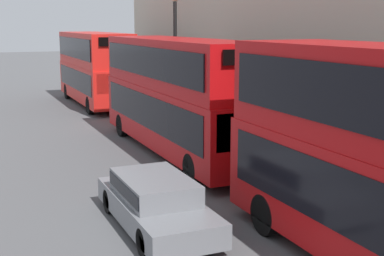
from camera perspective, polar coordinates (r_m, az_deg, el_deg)
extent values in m
cylinder|color=black|center=(13.10, 7.91, -9.11)|extent=(0.30, 1.00, 1.00)
cylinder|color=black|center=(14.34, 15.70, -7.62)|extent=(0.30, 1.00, 1.00)
cube|color=#B20C0F|center=(20.69, -1.48, 1.28)|extent=(2.55, 11.24, 2.25)
cube|color=#B20C0F|center=(20.44, -1.51, 6.93)|extent=(2.50, 11.01, 1.84)
cube|color=black|center=(20.65, -1.48, 2.02)|extent=(2.59, 10.34, 1.26)
cube|color=black|center=(20.44, -1.51, 7.18)|extent=(2.59, 10.34, 1.10)
cube|color=black|center=(15.65, 6.15, -0.31)|extent=(2.17, 0.06, 1.12)
cube|color=black|center=(15.37, 6.32, 7.55)|extent=(1.78, 0.06, 0.44)
cylinder|color=black|center=(16.86, 0.08, -4.39)|extent=(0.30, 1.00, 1.00)
cylinder|color=black|center=(17.84, 6.74, -3.59)|extent=(0.30, 1.00, 1.00)
cylinder|color=black|center=(24.26, -7.47, 0.31)|extent=(0.30, 1.00, 1.00)
cylinder|color=black|center=(24.95, -2.50, 0.69)|extent=(0.30, 1.00, 1.00)
cube|color=red|center=(33.87, -10.28, 4.83)|extent=(2.55, 10.03, 2.13)
cube|color=red|center=(33.71, -10.40, 8.30)|extent=(2.50, 9.83, 1.97)
cube|color=black|center=(33.84, -10.30, 5.26)|extent=(2.59, 9.23, 1.19)
cube|color=black|center=(33.71, -10.41, 8.47)|extent=(2.59, 9.23, 1.18)
cube|color=black|center=(29.01, -8.06, 4.73)|extent=(2.17, 0.06, 1.06)
cube|color=black|center=(28.86, -8.18, 9.10)|extent=(1.78, 0.06, 0.47)
cylinder|color=black|center=(30.43, -10.82, 2.39)|extent=(0.30, 1.00, 1.00)
cylinder|color=black|center=(30.99, -6.75, 2.66)|extent=(0.30, 1.00, 1.00)
cylinder|color=black|center=(37.07, -13.14, 3.83)|extent=(0.30, 1.00, 1.00)
cylinder|color=black|center=(37.53, -9.75, 4.04)|extent=(0.30, 1.00, 1.00)
cube|color=slate|center=(13.43, -3.83, -8.65)|extent=(1.81, 4.66, 0.58)
cube|color=slate|center=(13.36, -4.03, -6.27)|extent=(1.59, 2.56, 0.52)
cube|color=black|center=(13.35, -4.03, -6.17)|extent=(1.63, 2.44, 0.33)
cylinder|color=black|center=(11.93, -5.05, -12.04)|extent=(0.22, 0.64, 0.64)
cylinder|color=black|center=(12.47, 2.03, -10.95)|extent=(0.22, 0.64, 0.64)
cylinder|color=black|center=(14.61, -8.77, -7.72)|extent=(0.22, 0.64, 0.64)
cylinder|color=black|center=(15.06, -2.87, -7.02)|extent=(0.22, 0.64, 0.64)
cylinder|color=black|center=(26.38, -1.79, 6.77)|extent=(0.18, 0.18, 6.03)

